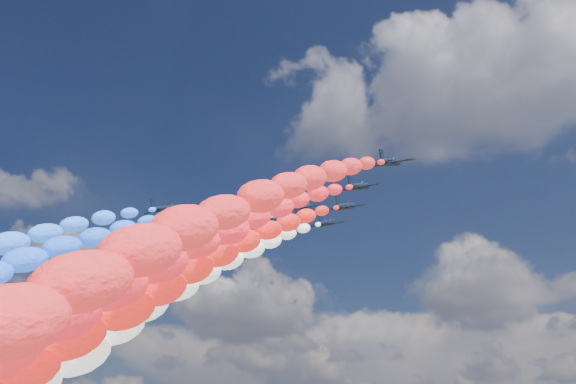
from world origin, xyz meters
The scene contains 15 objects.
jet_0 centered at (-25.22, -3.62, 92.64)m, with size 9.40×12.61×2.78m, color black, non-canonical shape.
jet_1 centered at (-19.07, 2.01, 92.64)m, with size 9.40×12.61×2.78m, color black, non-canonical shape.
trail_1 centered at (-19.07, -50.57, 64.52)m, with size 6.60×101.75×59.11m, color blue, non-canonical shape.
jet_2 centered at (-7.99, 13.44, 92.64)m, with size 9.40×12.61×2.78m, color black, non-canonical shape.
trail_2 centered at (-7.99, -39.14, 64.52)m, with size 6.60×101.75×59.11m, color blue, non-canonical shape.
jet_3 centered at (0.44, 8.87, 92.64)m, with size 9.40×12.61×2.78m, color black, non-canonical shape.
trail_3 centered at (0.44, -43.71, 64.52)m, with size 6.60×101.75×59.11m, color white, non-canonical shape.
jet_4 centered at (1.45, 20.72, 92.64)m, with size 9.40×12.61×2.78m, color black, non-canonical shape.
trail_4 centered at (1.45, -31.86, 64.52)m, with size 6.60×101.75×59.11m, color white, non-canonical shape.
jet_5 centered at (9.37, 12.52, 92.64)m, with size 9.40×12.61×2.78m, color black, non-canonical shape.
trail_5 centered at (9.37, -40.06, 64.52)m, with size 6.60×101.75×59.11m, color red, non-canonical shape.
jet_6 centered at (16.26, 3.00, 92.64)m, with size 9.40×12.61×2.78m, color black, non-canonical shape.
trail_6 centered at (16.26, -49.58, 64.52)m, with size 6.60×101.75×59.11m, color red, non-canonical shape.
jet_7 centered at (26.03, -5.76, 92.64)m, with size 9.40×12.61×2.78m, color black, non-canonical shape.
trail_7 centered at (26.03, -58.34, 64.52)m, with size 6.60×101.75×59.11m, color red, non-canonical shape.
Camera 1 is at (68.32, -130.19, 37.00)m, focal length 48.14 mm.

